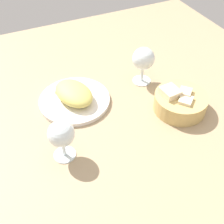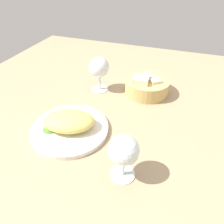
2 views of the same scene
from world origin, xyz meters
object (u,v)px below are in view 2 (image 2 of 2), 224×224
at_px(wine_glass_near, 124,152).
at_px(wine_glass_far, 99,69).
at_px(bread_basket, 147,86).
at_px(plate, 70,129).

bearing_deg(wine_glass_near, wine_glass_far, 119.83).
distance_m(bread_basket, wine_glass_far, 0.19).
bearing_deg(plate, wine_glass_near, -26.52).
xyz_separation_m(plate, wine_glass_far, (-0.01, 0.26, 0.08)).
height_order(plate, wine_glass_near, wine_glass_near).
relative_size(bread_basket, wine_glass_near, 1.35).
height_order(wine_glass_near, wine_glass_far, wine_glass_far).
relative_size(plate, bread_basket, 1.40).
distance_m(bread_basket, wine_glass_near, 0.39).
bearing_deg(bread_basket, plate, -120.47).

